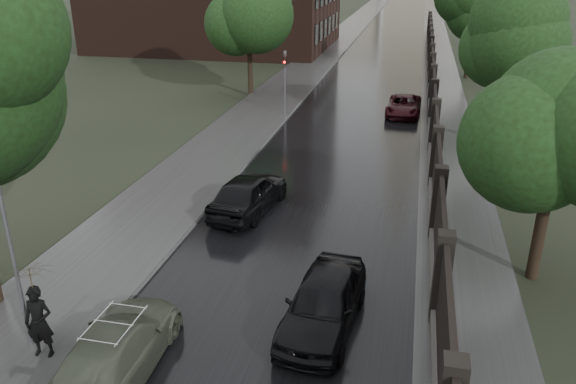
{
  "coord_description": "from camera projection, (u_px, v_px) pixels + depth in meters",
  "views": [
    {
      "loc": [
        3.47,
        -8.33,
        9.16
      ],
      "look_at": [
        -0.59,
        9.5,
        1.5
      ],
      "focal_mm": 35.0,
      "sensor_mm": 36.0,
      "label": 1
    }
  ],
  "objects": [
    {
      "name": "lamp_post",
      "position": [
        13.0,
        257.0,
        13.17
      ],
      "size": [
        0.25,
        0.12,
        5.11
      ],
      "color": "#59595E",
      "rests_on": "ground"
    },
    {
      "name": "tree_right_b",
      "position": [
        501.0,
        48.0,
        28.08
      ],
      "size": [
        4.08,
        4.08,
        7.01
      ],
      "color": "black",
      "rests_on": "ground"
    },
    {
      "name": "volga_sedan",
      "position": [
        117.0,
        348.0,
        13.19
      ],
      "size": [
        2.13,
        4.74,
        1.35
      ],
      "primitive_type": "imported",
      "rotation": [
        0.0,
        0.0,
        3.2
      ],
      "color": "#434A3B",
      "rests_on": "ground"
    },
    {
      "name": "car_right_far",
      "position": [
        404.0,
        106.0,
        35.07
      ],
      "size": [
        2.17,
        4.41,
        1.2
      ],
      "primitive_type": "imported",
      "rotation": [
        0.0,
        0.0,
        -0.04
      ],
      "color": "black",
      "rests_on": "ground"
    },
    {
      "name": "fence_right",
      "position": [
        432.0,
        84.0,
        39.21
      ],
      "size": [
        0.45,
        75.72,
        2.7
      ],
      "color": "#383533",
      "rests_on": "ground"
    },
    {
      "name": "pedestrian_umbrella",
      "position": [
        31.0,
        285.0,
        13.03
      ],
      "size": [
        1.24,
        1.26,
        2.96
      ],
      "rotation": [
        0.0,
        0.0,
        0.14
      ],
      "color": "black",
      "rests_on": "sidewalk_left"
    },
    {
      "name": "hatchback_left",
      "position": [
        248.0,
        193.0,
        21.62
      ],
      "size": [
        2.43,
        4.74,
        1.55
      ],
      "primitive_type": "imported",
      "rotation": [
        0.0,
        0.0,
        3.0
      ],
      "color": "black",
      "rests_on": "ground"
    },
    {
      "name": "tree_left_far",
      "position": [
        249.0,
        19.0,
        38.34
      ],
      "size": [
        4.25,
        4.25,
        7.39
      ],
      "color": "black",
      "rests_on": "ground"
    },
    {
      "name": "tree_right_a",
      "position": [
        561.0,
        123.0,
        15.49
      ],
      "size": [
        4.08,
        4.08,
        7.01
      ],
      "color": "black",
      "rests_on": "ground"
    },
    {
      "name": "traffic_light",
      "position": [
        285.0,
        78.0,
        34.18
      ],
      "size": [
        0.16,
        0.32,
        4.0
      ],
      "color": "#59595E",
      "rests_on": "ground"
    },
    {
      "name": "tree_right_c",
      "position": [
        473.0,
        15.0,
        44.27
      ],
      "size": [
        4.08,
        4.08,
        7.01
      ],
      "color": "black",
      "rests_on": "ground"
    },
    {
      "name": "car_right_near",
      "position": [
        323.0,
        302.0,
        14.82
      ],
      "size": [
        2.14,
        4.54,
        1.5
      ],
      "primitive_type": "imported",
      "rotation": [
        0.0,
        0.0,
        -0.08
      ],
      "color": "black",
      "rests_on": "ground"
    }
  ]
}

